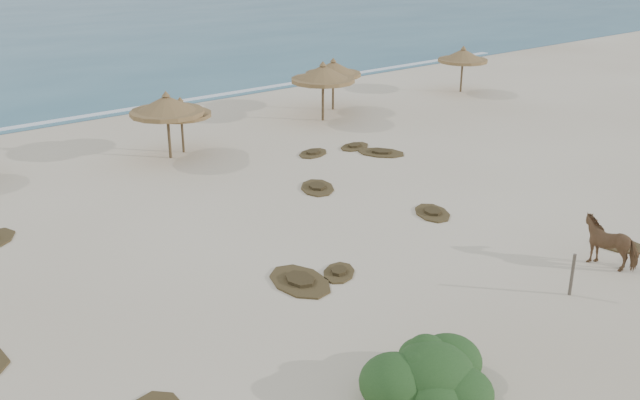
# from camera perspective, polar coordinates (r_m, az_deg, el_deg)

# --- Properties ---
(ground) EXTENTS (160.00, 160.00, 0.00)m
(ground) POSITION_cam_1_polar(r_m,az_deg,el_deg) (20.31, 6.81, -8.22)
(ground) COLOR #F2E4C7
(ground) RESTS_ON ground
(foam_line) EXTENTS (70.00, 0.60, 0.01)m
(foam_line) POSITION_cam_1_polar(r_m,az_deg,el_deg) (41.59, -19.37, 6.14)
(foam_line) COLOR white
(foam_line) RESTS_ON ground
(palapa_3) EXTENTS (4.03, 4.03, 3.09)m
(palapa_3) POSITION_cam_1_polar(r_m,az_deg,el_deg) (32.63, -12.17, 7.35)
(palapa_3) COLOR brown
(palapa_3) RESTS_ON ground
(palapa_4) EXTENTS (3.65, 3.65, 2.63)m
(palapa_4) POSITION_cam_1_polar(r_m,az_deg,el_deg) (33.44, -11.08, 7.12)
(palapa_4) COLOR brown
(palapa_4) RESTS_ON ground
(palapa_5) EXTENTS (3.64, 3.64, 2.97)m
(palapa_5) POSITION_cam_1_polar(r_m,az_deg,el_deg) (40.90, 1.06, 10.40)
(palapa_5) COLOR brown
(palapa_5) RESTS_ON ground
(palapa_6) EXTENTS (4.25, 4.25, 3.22)m
(palapa_6) POSITION_cam_1_polar(r_m,az_deg,el_deg) (38.43, 0.24, 10.00)
(palapa_6) COLOR brown
(palapa_6) RESTS_ON ground
(palapa_7) EXTENTS (4.05, 4.05, 2.91)m
(palapa_7) POSITION_cam_1_polar(r_m,az_deg,el_deg) (46.35, 11.37, 11.22)
(palapa_7) COLOR brown
(palapa_7) RESTS_ON ground
(horse) EXTENTS (1.29, 1.94, 1.51)m
(horse) POSITION_cam_1_polar(r_m,az_deg,el_deg) (23.82, 22.24, -3.14)
(horse) COLOR brown
(horse) RESTS_ON ground
(fence_post_near) EXTENTS (0.11, 0.11, 1.29)m
(fence_post_near) POSITION_cam_1_polar(r_m,az_deg,el_deg) (21.54, 19.52, -5.65)
(fence_post_near) COLOR #63584A
(fence_post_near) RESTS_ON ground
(bush) EXTENTS (3.22, 2.84, 1.44)m
(bush) POSITION_cam_1_polar(r_m,az_deg,el_deg) (16.59, 8.89, -13.82)
(bush) COLOR #365E28
(bush) RESTS_ON ground
(scrub_2) EXTENTS (1.72, 1.67, 0.16)m
(scrub_2) POSITION_cam_1_polar(r_m,az_deg,el_deg) (21.77, 1.52, -5.80)
(scrub_2) COLOR brown
(scrub_2) RESTS_ON ground
(scrub_3) EXTENTS (2.17, 2.43, 0.16)m
(scrub_3) POSITION_cam_1_polar(r_m,az_deg,el_deg) (28.67, -0.22, 1.02)
(scrub_3) COLOR brown
(scrub_3) RESTS_ON ground
(scrub_4) EXTENTS (1.93, 2.22, 0.16)m
(scrub_4) POSITION_cam_1_polar(r_m,az_deg,el_deg) (26.49, 8.98, -0.99)
(scrub_4) COLOR brown
(scrub_4) RESTS_ON ground
(scrub_5) EXTENTS (2.41, 2.65, 0.16)m
(scrub_5) POSITION_cam_1_polar(r_m,az_deg,el_deg) (33.29, 4.93, 3.82)
(scrub_5) COLOR brown
(scrub_5) RESTS_ON ground
(scrub_7) EXTENTS (2.04, 1.73, 0.16)m
(scrub_7) POSITION_cam_1_polar(r_m,az_deg,el_deg) (33.07, -0.56, 3.78)
(scrub_7) COLOR brown
(scrub_7) RESTS_ON ground
(scrub_9) EXTENTS (1.77, 2.54, 0.16)m
(scrub_9) POSITION_cam_1_polar(r_m,az_deg,el_deg) (21.27, -1.61, -6.48)
(scrub_9) COLOR brown
(scrub_9) RESTS_ON ground
(scrub_10) EXTENTS (1.95, 1.53, 0.16)m
(scrub_10) POSITION_cam_1_polar(r_m,az_deg,el_deg) (34.13, 2.79, 4.31)
(scrub_10) COLOR brown
(scrub_10) RESTS_ON ground
(scrub_12) EXTENTS (1.73, 2.07, 0.16)m
(scrub_12) POSITION_cam_1_polar(r_m,az_deg,el_deg) (25.56, 22.88, -3.33)
(scrub_12) COLOR brown
(scrub_12) RESTS_ON ground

